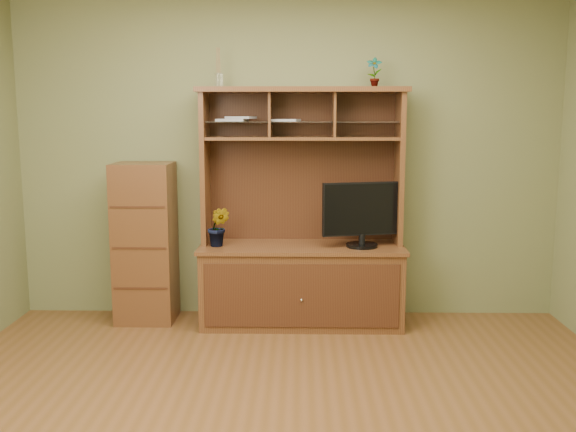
{
  "coord_description": "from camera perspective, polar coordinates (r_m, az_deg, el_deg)",
  "views": [
    {
      "loc": [
        0.1,
        -3.34,
        1.69
      ],
      "look_at": [
        0.02,
        1.2,
        0.97
      ],
      "focal_mm": 40.0,
      "sensor_mm": 36.0,
      "label": 1
    }
  ],
  "objects": [
    {
      "name": "room",
      "position": [
        3.36,
        -0.68,
        3.21
      ],
      "size": [
        4.54,
        4.04,
        2.74
      ],
      "color": "brown",
      "rests_on": "ground"
    },
    {
      "name": "media_hutch",
      "position": [
        5.21,
        1.21,
        -3.93
      ],
      "size": [
        1.66,
        0.61,
        1.9
      ],
      "color": "#4E2B16",
      "rests_on": "room"
    },
    {
      "name": "monitor",
      "position": [
        5.07,
        6.63,
        0.27
      ],
      "size": [
        0.64,
        0.25,
        0.52
      ],
      "rotation": [
        0.0,
        0.0,
        0.23
      ],
      "color": "black",
      "rests_on": "media_hutch"
    },
    {
      "name": "orchid_plant",
      "position": [
        5.11,
        -6.2,
        -0.96
      ],
      "size": [
        0.19,
        0.16,
        0.32
      ],
      "primitive_type": "imported",
      "rotation": [
        0.0,
        0.0,
        -0.13
      ],
      "color": "#386021",
      "rests_on": "media_hutch"
    },
    {
      "name": "top_plant",
      "position": [
        5.19,
        7.67,
        12.57
      ],
      "size": [
        0.14,
        0.11,
        0.23
      ],
      "primitive_type": "imported",
      "rotation": [
        0.0,
        0.0,
        -0.2
      ],
      "color": "#2F6F27",
      "rests_on": "media_hutch"
    },
    {
      "name": "reed_diffuser",
      "position": [
        5.2,
        -6.2,
        12.63
      ],
      "size": [
        0.06,
        0.06,
        0.31
      ],
      "color": "silver",
      "rests_on": "media_hutch"
    },
    {
      "name": "magazines",
      "position": [
        5.16,
        -3.22,
        8.57
      ],
      "size": [
        0.68,
        0.22,
        0.04
      ],
      "color": "#A9AAAE",
      "rests_on": "media_hutch"
    },
    {
      "name": "side_cabinet",
      "position": [
        5.37,
        -12.56,
        -2.33
      ],
      "size": [
        0.47,
        0.42,
        1.3
      ],
      "color": "#4E2B16",
      "rests_on": "room"
    }
  ]
}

